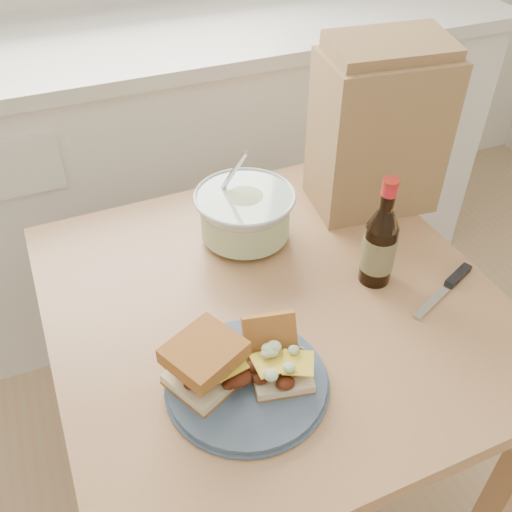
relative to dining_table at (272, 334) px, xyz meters
name	(u,v)px	position (x,y,z in m)	size (l,w,h in m)	color
cabinet_run	(134,175)	(-0.09, 0.95, -0.14)	(2.50, 0.64, 0.94)	white
dining_table	(272,334)	(0.00, 0.00, 0.00)	(0.88, 0.88, 0.72)	tan
plate	(247,382)	(-0.13, -0.17, 0.11)	(0.27, 0.27, 0.02)	#44576E
sandwich_left	(205,363)	(-0.19, -0.15, 0.17)	(0.15, 0.14, 0.08)	beige
sandwich_right	(277,358)	(-0.07, -0.17, 0.15)	(0.11, 0.15, 0.08)	beige
coleslaw_bowl	(245,216)	(0.02, 0.20, 0.16)	(0.22, 0.22, 0.22)	silver
beer_bottle	(380,245)	(0.21, -0.03, 0.20)	(0.07, 0.07, 0.24)	black
knife	(452,282)	(0.35, -0.10, 0.11)	(0.19, 0.10, 0.01)	silver
paper_bag	(378,134)	(0.35, 0.22, 0.28)	(0.27, 0.18, 0.36)	#A58050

